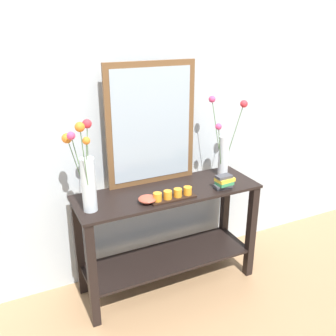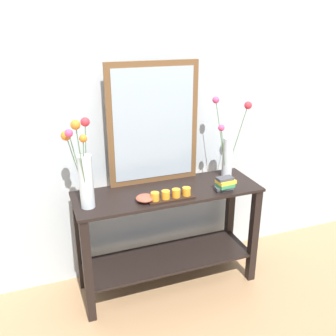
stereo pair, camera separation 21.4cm
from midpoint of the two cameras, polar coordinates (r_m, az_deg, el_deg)
The scene contains 9 objects.
ground_plane at distance 3.02m, azimuth 2.12°, elevation -17.17°, with size 7.00×6.00×0.02m, color #A87F56.
wall_back at distance 2.73m, azimuth -0.24°, elevation 10.36°, with size 6.40×0.08×2.70m, color #B2BCC1.
console_table at distance 2.74m, azimuth 2.26°, elevation -9.12°, with size 1.31×0.44×0.78m.
mirror_leaning at distance 2.61m, azimuth 0.13°, elevation 6.64°, with size 0.66×0.03×0.86m.
tall_vase_left at distance 2.31m, azimuth -10.20°, elevation -0.49°, with size 0.17×0.25×0.59m.
vase_right at distance 2.80m, azimuth 11.32°, elevation 2.67°, with size 0.24×0.17×0.61m.
candle_tray at distance 2.47m, azimuth 2.94°, elevation -4.25°, with size 0.32×0.09×0.07m.
decorative_bowl at distance 2.43m, azimuth -1.02°, elevation -4.68°, with size 0.12×0.12×0.05m.
book_stack at distance 2.63m, azimuth 11.00°, elevation -2.45°, with size 0.14×0.10×0.10m.
Camera 2 is at (-0.82, -2.22, 1.87)m, focal length 39.92 mm.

